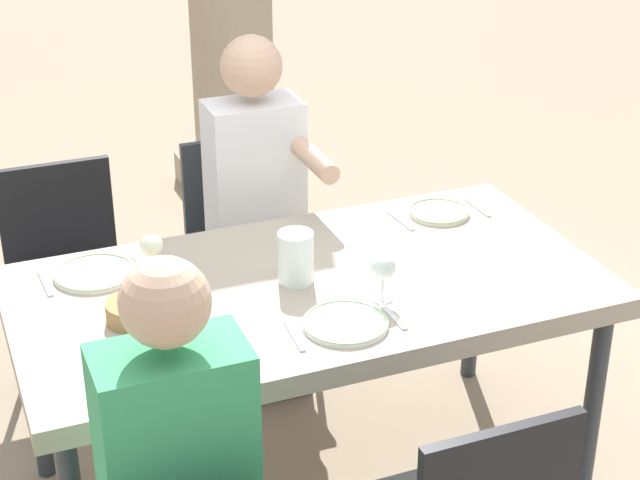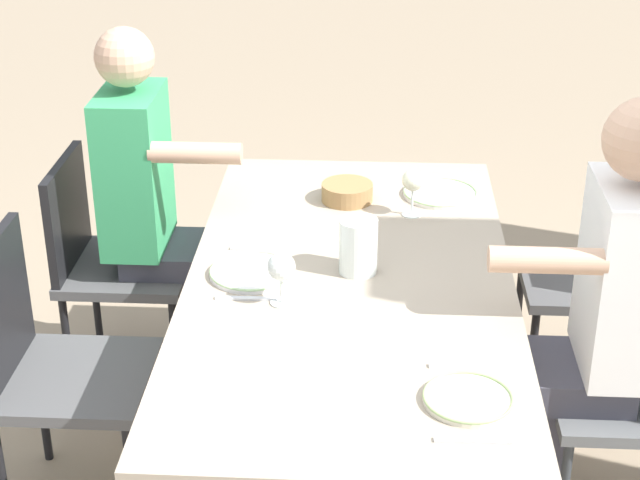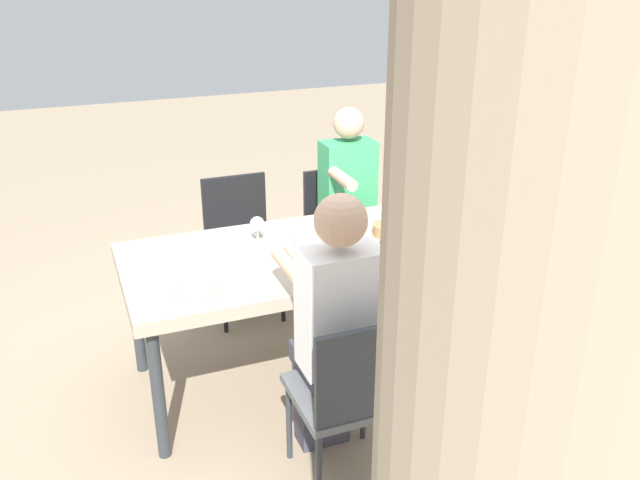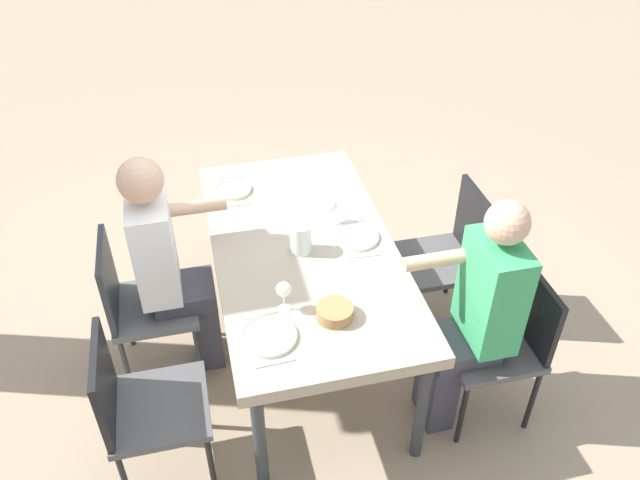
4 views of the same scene
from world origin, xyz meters
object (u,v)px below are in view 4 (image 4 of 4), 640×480
diner_woman_green (169,262)px  wine_glass_1 (330,207)px  diner_man_white (475,314)px  water_pitcher (301,239)px  bread_basket (335,312)px  plate_0 (269,336)px  wine_glass_0 (284,290)px  dining_table (304,255)px  chair_west_south (504,336)px  plate_1 (356,237)px  chair_west_north (140,403)px  plate_2 (233,190)px  chair_mid_south (451,251)px  chair_mid_north (138,300)px

diner_woman_green → wine_glass_1: size_ratio=8.96×
diner_man_white → diner_woman_green: bearing=63.4°
diner_woman_green → diner_man_white: diner_woman_green is taller
diner_man_white → wine_glass_1: diner_man_white is taller
water_pitcher → bread_basket: (-0.51, -0.05, -0.04)m
plate_0 → wine_glass_0: bearing=-31.5°
dining_table → diner_woman_green: size_ratio=1.34×
diner_man_white → wine_glass_1: 0.94m
dining_table → chair_west_south: bearing=-124.9°
plate_1 → water_pitcher: 0.31m
chair_west_south → water_pitcher: 1.12m
dining_table → chair_west_south: 1.09m
chair_west_south → bread_basket: bearing=85.2°
plate_0 → bread_basket: 0.32m
chair_west_north → diner_woman_green: diner_woman_green is taller
chair_west_north → diner_man_white: (0.00, -1.57, 0.19)m
wine_glass_0 → plate_2: bearing=5.8°
dining_table → water_pitcher: size_ratio=11.02×
wine_glass_1 → water_pitcher: (-0.20, 0.20, -0.03)m
bread_basket → diner_man_white: bearing=-95.9°
diner_woman_green → chair_west_north: bearing=164.5°
diner_man_white → wine_glass_0: 0.91m
water_pitcher → bread_basket: 0.51m
plate_0 → bread_basket: (0.06, -0.31, 0.02)m
chair_west_north → diner_woman_green: bearing=-15.5°
dining_table → wine_glass_1: 0.30m
plate_1 → plate_2: 0.83m
wine_glass_1 → bread_basket: bearing=167.7°
dining_table → diner_woman_green: 0.69m
chair_west_south → plate_2: bearing=44.0°
dining_table → chair_mid_south: size_ratio=2.02×
dining_table → chair_west_north: size_ratio=2.05×
diner_woman_green → chair_west_south: bearing=-113.9°
plate_2 → bread_basket: bearing=-164.4°
plate_2 → water_pitcher: size_ratio=1.30×
wine_glass_1 → plate_2: bearing=47.2°
chair_mid_north → plate_2: 0.83m
diner_woman_green → wine_glass_0: (-0.52, -0.50, 0.16)m
plate_2 → plate_1: bearing=-136.5°
water_pitcher → diner_man_white: bearing=-128.9°
chair_west_north → chair_west_south: size_ratio=1.02×
wine_glass_0 → bread_basket: bearing=-116.1°
diner_man_white → wine_glass_0: diner_man_white is taller
plate_0 → plate_2: (1.20, 0.01, 0.00)m
chair_mid_north → plate_0: size_ratio=3.51×
chair_west_north → plate_0: bearing=-88.9°
diner_man_white → plate_2: (1.21, 0.98, 0.07)m
chair_west_north → chair_mid_north: 0.69m
plate_0 → plate_2: same height
diner_man_white → plate_0: bearing=89.5°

